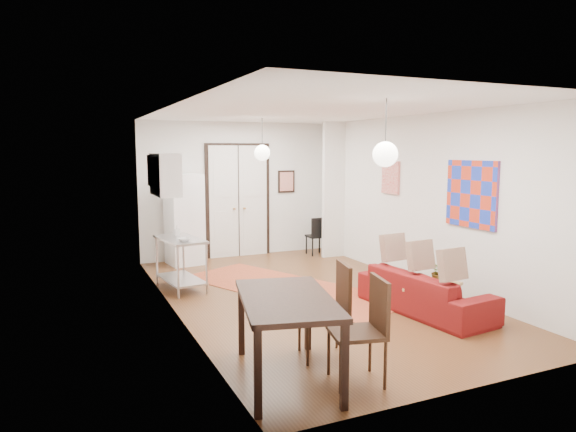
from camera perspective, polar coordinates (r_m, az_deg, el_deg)
name	(u,v)px	position (r m, az deg, el deg)	size (l,w,h in m)	color
floor	(309,296)	(8.24, 2.33, -8.89)	(7.00, 7.00, 0.00)	brown
ceiling	(310,110)	(7.94, 2.44, 11.66)	(4.20, 7.00, 0.02)	white
wall_back	(237,190)	(11.19, -5.64, 2.93)	(4.20, 0.02, 2.90)	silver
wall_front	(476,242)	(5.10, 20.20, -2.70)	(4.20, 0.02, 2.90)	silver
wall_left	(174,212)	(7.27, -12.60, 0.45)	(0.02, 7.00, 2.90)	silver
wall_right	(419,200)	(9.09, 14.33, 1.73)	(0.02, 7.00, 2.90)	silver
double_doors	(238,201)	(11.17, -5.55, 1.63)	(1.44, 0.06, 2.50)	white
stub_partition	(334,190)	(11.06, 5.08, 2.89)	(0.50, 0.10, 2.90)	silver
wall_cabinet	(165,175)	(8.74, -13.50, 4.50)	(0.35, 1.00, 0.70)	silver
painting_popart	(471,194)	(8.11, 19.72, 2.31)	(0.05, 1.00, 1.00)	red
painting_abstract	(391,177)	(9.68, 11.34, 4.22)	(0.05, 0.50, 0.60)	beige
poster_back	(286,182)	(11.56, -0.18, 3.85)	(0.40, 0.03, 0.50)	red
print_left	(151,171)	(9.21, -15.01, 4.90)	(0.03, 0.44, 0.54)	#91623C
pendant_back	(262,153)	(9.74, -2.88, 7.03)	(0.30, 0.30, 0.80)	white
pendant_front	(385,154)	(6.19, 10.75, 6.76)	(0.30, 0.30, 0.80)	white
kilim_rug	(289,288)	(8.68, 0.09, -8.00)	(1.48, 3.96, 0.01)	#C35030
sofa	(425,291)	(7.63, 14.96, -8.11)	(2.06, 0.80, 0.60)	maroon
coffee_table	(433,289)	(7.64, 15.85, -7.80)	(1.02, 0.82, 0.40)	tan
potted_plant	(440,271)	(7.64, 16.49, -5.91)	(0.30, 0.35, 0.39)	#2F682F
kitchen_counter	(181,257)	(8.70, -11.83, -4.46)	(0.71, 1.19, 0.86)	#A9ABAE
bowl	(184,240)	(8.35, -11.45, -2.58)	(0.20, 0.20, 0.05)	silver
soap_bottle	(177,231)	(8.87, -12.25, -1.61)	(0.08, 0.08, 0.18)	#55A0B8
fridge	(184,219)	(10.55, -11.45, -0.37)	(0.65, 0.65, 1.83)	white
dining_table	(287,306)	(5.18, -0.16, -9.97)	(1.21, 1.70, 0.85)	black
dining_chair_near	(319,301)	(5.87, 3.44, -9.37)	(0.60, 0.77, 1.05)	#3C2313
dining_chair_far	(351,319)	(5.28, 7.01, -11.31)	(0.60, 0.77, 1.05)	#3C2313
black_side_chair	(314,232)	(11.43, 2.96, -1.81)	(0.39, 0.39, 0.84)	black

